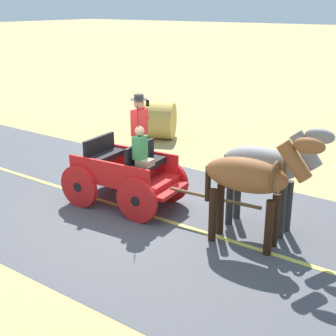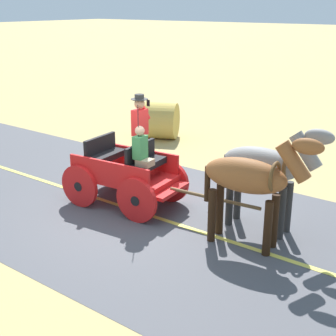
{
  "view_description": "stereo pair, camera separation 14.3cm",
  "coord_description": "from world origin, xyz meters",
  "px_view_note": "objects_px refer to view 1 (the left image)",
  "views": [
    {
      "loc": [
        7.27,
        6.14,
        4.29
      ],
      "look_at": [
        -0.19,
        0.74,
        1.1
      ],
      "focal_mm": 50.77,
      "sensor_mm": 36.0,
      "label": 1
    },
    {
      "loc": [
        7.19,
        6.25,
        4.29
      ],
      "look_at": [
        -0.19,
        0.74,
        1.1
      ],
      "focal_mm": 50.77,
      "sensor_mm": 36.0,
      "label": 2
    }
  ],
  "objects_px": {
    "horse_drawn_carriage": "(127,170)",
    "horse_near_side": "(267,166)",
    "hay_bale": "(157,121)",
    "horse_off_side": "(252,178)"
  },
  "relations": [
    {
      "from": "horse_near_side",
      "to": "hay_bale",
      "type": "relative_size",
      "value": 1.84
    },
    {
      "from": "horse_near_side",
      "to": "horse_off_side",
      "type": "relative_size",
      "value": 1.0
    },
    {
      "from": "horse_drawn_carriage",
      "to": "horse_off_side",
      "type": "bearing_deg",
      "value": 87.74
    },
    {
      "from": "horse_off_side",
      "to": "horse_drawn_carriage",
      "type": "bearing_deg",
      "value": -92.26
    },
    {
      "from": "horse_near_side",
      "to": "hay_bale",
      "type": "xyz_separation_m",
      "value": [
        -4.21,
        -5.83,
        -0.72
      ]
    },
    {
      "from": "horse_drawn_carriage",
      "to": "horse_near_side",
      "type": "height_order",
      "value": "horse_drawn_carriage"
    },
    {
      "from": "horse_drawn_carriage",
      "to": "hay_bale",
      "type": "distance_m",
      "value": 5.65
    },
    {
      "from": "horse_drawn_carriage",
      "to": "horse_near_side",
      "type": "xyz_separation_m",
      "value": [
        -0.66,
        2.98,
        0.51
      ]
    },
    {
      "from": "horse_drawn_carriage",
      "to": "horse_off_side",
      "type": "height_order",
      "value": "horse_drawn_carriage"
    },
    {
      "from": "horse_near_side",
      "to": "horse_off_side",
      "type": "height_order",
      "value": "same"
    }
  ]
}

